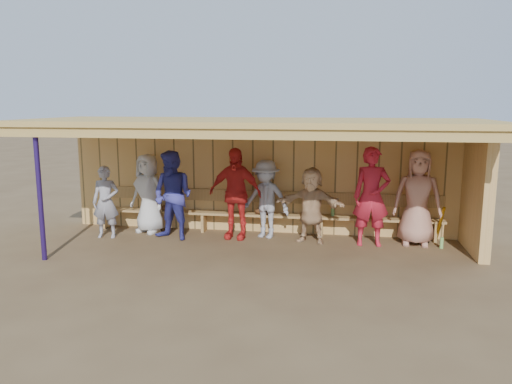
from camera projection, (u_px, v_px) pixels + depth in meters
ground at (253, 247)px, 9.82m from camera, size 90.00×90.00×0.00m
player_a at (106, 202)px, 10.45m from camera, size 0.61×0.45×1.52m
player_b at (148, 193)px, 10.86m from camera, size 0.98×0.80×1.73m
player_c at (173, 196)px, 10.27m from camera, size 1.07×0.94×1.85m
player_d at (235, 193)px, 10.37m from camera, size 1.16×0.58×1.91m
player_e at (266, 199)px, 10.44m from camera, size 1.20×0.90×1.65m
player_f at (311, 205)px, 10.10m from camera, size 1.49×0.74×1.54m
player_g at (371, 197)px, 9.83m from camera, size 0.75×0.52×1.97m
player_h at (417, 198)px, 9.88m from camera, size 0.98×0.68×1.92m
dugout_structure at (278, 159)px, 10.13m from camera, size 8.80×3.20×2.50m
bench at (262, 210)px, 10.81m from camera, size 7.60×0.34×0.93m
dugout_equipment at (234, 212)px, 10.79m from camera, size 6.26×0.62×0.80m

